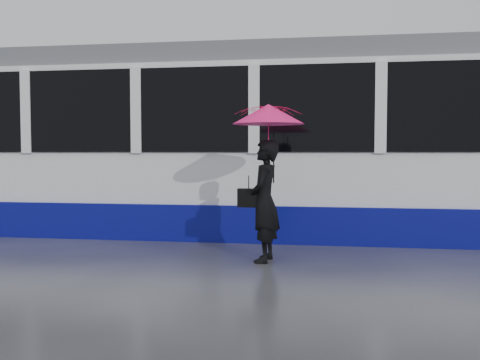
# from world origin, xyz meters

# --- Properties ---
(ground) EXTENTS (90.00, 90.00, 0.00)m
(ground) POSITION_xyz_m (0.00, 0.00, 0.00)
(ground) COLOR #2B2B30
(ground) RESTS_ON ground
(rails) EXTENTS (34.00, 1.51, 0.02)m
(rails) POSITION_xyz_m (0.00, 2.50, 0.01)
(rails) COLOR #3F3D38
(rails) RESTS_ON ground
(tram) EXTENTS (26.00, 2.56, 3.35)m
(tram) POSITION_xyz_m (-2.42, 2.50, 1.64)
(tram) COLOR white
(tram) RESTS_ON ground
(woman) EXTENTS (0.44, 0.63, 1.66)m
(woman) POSITION_xyz_m (1.41, -0.15, 0.83)
(woman) COLOR black
(woman) RESTS_ON ground
(umbrella) EXTENTS (1.04, 1.04, 1.12)m
(umbrella) POSITION_xyz_m (1.46, -0.15, 1.82)
(umbrella) COLOR #FC1560
(umbrella) RESTS_ON ground
(handbag) EXTENTS (0.30, 0.15, 0.44)m
(handbag) POSITION_xyz_m (1.19, -0.13, 0.87)
(handbag) COLOR black
(handbag) RESTS_ON ground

